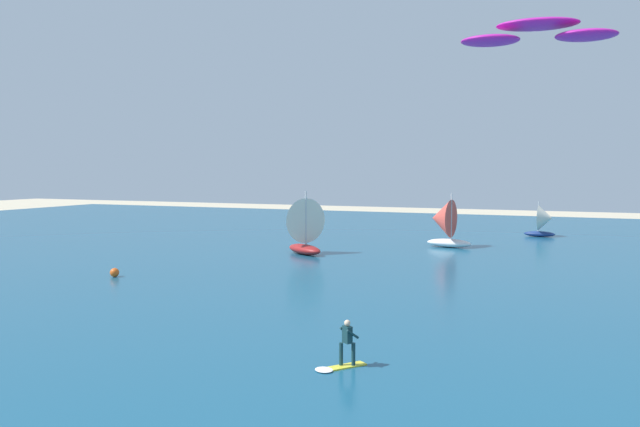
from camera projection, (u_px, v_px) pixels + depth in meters
The scene contains 7 objects.
ocean at pixel (455, 252), 54.04m from camera, with size 160.00×90.00×0.10m, color navy.
kitesurfer at pixel (343, 351), 22.58m from camera, with size 1.62×1.91×1.67m.
kite at pixel (537, 33), 27.90m from camera, with size 6.68×2.74×0.99m.
sailboat_anchored_offshore at pixel (544, 221), 65.60m from camera, with size 3.10×2.63×3.61m.
sailboat_heeled_over at pixel (443, 222), 57.23m from camera, with size 4.14×3.55×4.75m.
sailboat_mid_right at pixel (301, 225), 52.85m from camera, with size 4.62×4.30×5.13m.
marker_buoy at pixel (115, 273), 41.45m from camera, with size 0.58×0.58×0.58m, color #E55919.
Camera 1 is at (10.52, -3.28, 7.07)m, focal length 36.25 mm.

